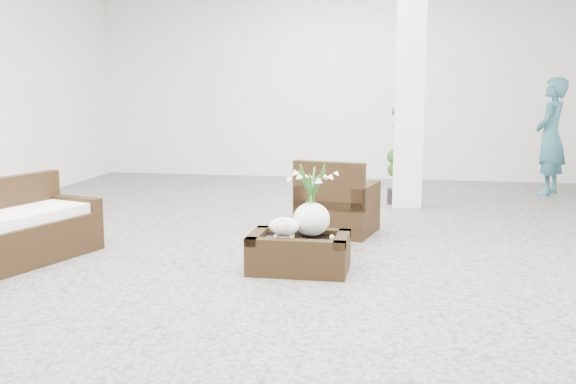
% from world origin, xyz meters
% --- Properties ---
extents(ground, '(11.00, 11.00, 0.00)m').
position_xyz_m(ground, '(0.00, 0.00, 0.00)').
color(ground, gray).
rests_on(ground, ground).
extents(column, '(0.40, 0.40, 3.50)m').
position_xyz_m(column, '(1.20, 2.80, 1.75)').
color(column, white).
rests_on(column, ground).
extents(coffee_table, '(0.90, 0.60, 0.31)m').
position_xyz_m(coffee_table, '(0.23, -0.80, 0.16)').
color(coffee_table, black).
rests_on(coffee_table, ground).
extents(sheep_figurine, '(0.28, 0.23, 0.21)m').
position_xyz_m(sheep_figurine, '(0.11, -0.90, 0.42)').
color(sheep_figurine, white).
rests_on(sheep_figurine, coffee_table).
extents(planter_narcissus, '(0.44, 0.44, 0.80)m').
position_xyz_m(planter_narcissus, '(0.33, -0.70, 0.71)').
color(planter_narcissus, white).
rests_on(planter_narcissus, coffee_table).
extents(tealight, '(0.04, 0.04, 0.03)m').
position_xyz_m(tealight, '(0.53, -0.78, 0.33)').
color(tealight, white).
rests_on(tealight, coffee_table).
extents(armchair, '(0.96, 0.93, 0.86)m').
position_xyz_m(armchair, '(0.41, 0.87, 0.43)').
color(armchair, black).
rests_on(armchair, ground).
extents(loveseat, '(1.12, 1.63, 0.79)m').
position_xyz_m(loveseat, '(-2.48, -0.92, 0.40)').
color(loveseat, black).
rests_on(loveseat, ground).
extents(topiary, '(0.36, 0.36, 1.37)m').
position_xyz_m(topiary, '(1.08, 2.92, 0.68)').
color(topiary, '#223E14').
rests_on(topiary, ground).
extents(shopper, '(0.68, 0.78, 1.81)m').
position_xyz_m(shopper, '(3.37, 4.17, 0.90)').
color(shopper, '#30626B').
rests_on(shopper, ground).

